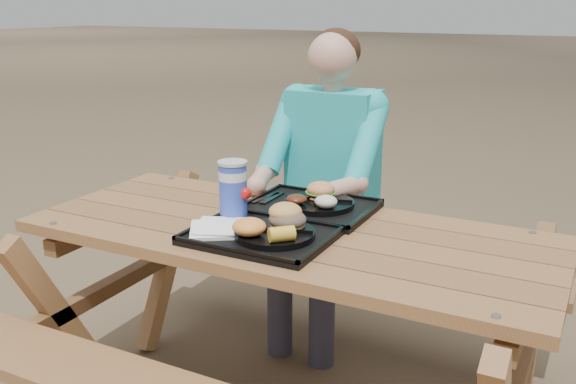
% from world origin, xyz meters
% --- Properties ---
extents(picnic_table, '(1.80, 1.49, 0.75)m').
position_xyz_m(picnic_table, '(0.00, 0.00, 0.38)').
color(picnic_table, '#999999').
rests_on(picnic_table, ground).
extents(tray_near, '(0.45, 0.35, 0.02)m').
position_xyz_m(tray_near, '(-0.03, -0.14, 0.76)').
color(tray_near, black).
rests_on(tray_near, picnic_table).
extents(tray_far, '(0.45, 0.35, 0.02)m').
position_xyz_m(tray_far, '(-0.01, 0.21, 0.76)').
color(tray_far, black).
rests_on(tray_far, picnic_table).
extents(plate_near, '(0.26, 0.26, 0.02)m').
position_xyz_m(plate_near, '(0.03, -0.14, 0.78)').
color(plate_near, black).
rests_on(plate_near, tray_near).
extents(plate_far, '(0.26, 0.26, 0.02)m').
position_xyz_m(plate_far, '(0.02, 0.22, 0.78)').
color(plate_far, black).
rests_on(plate_far, tray_far).
extents(napkin_stack, '(0.25, 0.25, 0.02)m').
position_xyz_m(napkin_stack, '(-0.17, -0.18, 0.78)').
color(napkin_stack, white).
rests_on(napkin_stack, tray_near).
extents(soda_cup, '(0.10, 0.10, 0.19)m').
position_xyz_m(soda_cup, '(-0.19, -0.04, 0.87)').
color(soda_cup, '#1733B0').
rests_on(soda_cup, tray_near).
extents(condiment_bbq, '(0.04, 0.04, 0.03)m').
position_xyz_m(condiment_bbq, '(-0.03, -0.01, 0.78)').
color(condiment_bbq, black).
rests_on(condiment_bbq, tray_near).
extents(condiment_mustard, '(0.06, 0.06, 0.03)m').
position_xyz_m(condiment_mustard, '(0.02, -0.02, 0.79)').
color(condiment_mustard, yellow).
rests_on(condiment_mustard, tray_near).
extents(sandwich, '(0.12, 0.12, 0.12)m').
position_xyz_m(sandwich, '(0.04, -0.08, 0.85)').
color(sandwich, '#DB9C4D').
rests_on(sandwich, plate_near).
extents(mac_cheese, '(0.11, 0.11, 0.05)m').
position_xyz_m(mac_cheese, '(-0.03, -0.21, 0.82)').
color(mac_cheese, '#FFA143').
rests_on(mac_cheese, plate_near).
extents(corn_cob, '(0.11, 0.11, 0.05)m').
position_xyz_m(corn_cob, '(0.09, -0.21, 0.81)').
color(corn_cob, yellow).
rests_on(corn_cob, plate_near).
extents(cutlery_far, '(0.03, 0.16, 0.01)m').
position_xyz_m(cutlery_far, '(-0.18, 0.22, 0.77)').
color(cutlery_far, black).
rests_on(cutlery_far, tray_far).
extents(burger, '(0.11, 0.11, 0.10)m').
position_xyz_m(burger, '(0.01, 0.25, 0.84)').
color(burger, '#E48D50').
rests_on(burger, plate_far).
extents(baked_beans, '(0.08, 0.08, 0.03)m').
position_xyz_m(baked_beans, '(-0.04, 0.15, 0.81)').
color(baked_beans, '#542410').
rests_on(baked_beans, plate_far).
extents(potato_salad, '(0.08, 0.08, 0.05)m').
position_xyz_m(potato_salad, '(0.07, 0.16, 0.81)').
color(potato_salad, beige).
rests_on(potato_salad, plate_far).
extents(diner, '(0.48, 0.84, 1.28)m').
position_xyz_m(diner, '(-0.14, 0.70, 0.64)').
color(diner, '#17A590').
rests_on(diner, ground).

